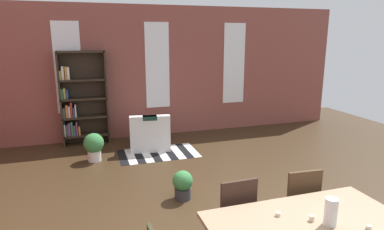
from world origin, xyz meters
TOP-DOWN VIEW (x-y plane):
  - back_wall_brick at (0.00, 4.63)m, footprint 9.19×0.12m
  - window_pane_0 at (-1.91, 4.56)m, footprint 0.55×0.02m
  - window_pane_1 at (0.00, 4.56)m, footprint 0.55×0.02m
  - window_pane_2 at (1.91, 4.56)m, footprint 0.55×0.02m
  - vase_on_table at (0.26, -0.95)m, footprint 0.11×0.11m
  - tealight_candle_0 at (-0.07, -0.69)m, footprint 0.04×0.04m
  - tealight_candle_1 at (0.52, -1.09)m, footprint 0.04×0.04m
  - tealight_candle_2 at (0.16, -0.85)m, footprint 0.04×0.04m
  - dining_chair_far_right at (0.50, -0.19)m, footprint 0.43×0.43m
  - dining_chair_far_left at (-0.25, -0.19)m, footprint 0.41×0.41m
  - bookshelf_tall at (-1.71, 4.39)m, footprint 0.97×0.30m
  - armchair_white at (-0.38, 3.68)m, footprint 0.91×0.91m
  - potted_plant_corner at (-1.52, 3.24)m, footprint 0.37×0.37m
  - potted_plant_window at (-0.36, 1.28)m, footprint 0.29×0.29m
  - striped_rug at (-0.30, 3.26)m, footprint 1.55×0.91m

SIDE VIEW (x-z plane):
  - striped_rug at x=-0.30m, z-range 0.00..0.01m
  - potted_plant_window at x=-0.36m, z-range 0.01..0.44m
  - armchair_white at x=-0.38m, z-range -0.10..0.65m
  - potted_plant_corner at x=-1.52m, z-range 0.03..0.57m
  - dining_chair_far_right at x=0.50m, z-range 0.04..0.99m
  - dining_chair_far_left at x=-0.25m, z-range 0.04..0.99m
  - tealight_candle_1 at x=0.52m, z-range 0.77..0.80m
  - tealight_candle_0 at x=-0.07m, z-range 0.77..0.80m
  - tealight_candle_2 at x=0.16m, z-range 0.77..0.81m
  - vase_on_table at x=0.26m, z-range 0.77..1.00m
  - bookshelf_tall at x=-1.71m, z-range -0.03..1.97m
  - back_wall_brick at x=0.00m, z-range 0.00..2.96m
  - window_pane_0 at x=-1.91m, z-range 0.67..2.59m
  - window_pane_1 at x=0.00m, z-range 0.67..2.59m
  - window_pane_2 at x=1.91m, z-range 0.67..2.59m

